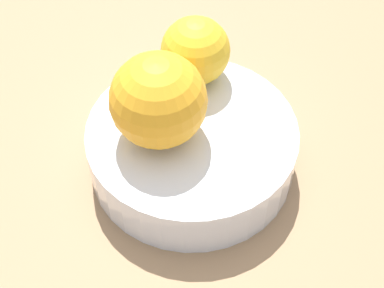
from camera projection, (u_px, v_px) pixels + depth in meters
The scene contains 4 objects.
ground_plane at pixel (192, 170), 56.74cm from camera, with size 110.00×110.00×2.00cm, color #997551.
fruit_bowl at pixel (192, 148), 54.04cm from camera, with size 19.54×19.54×5.20cm.
orange_in_bowl_0 at pixel (195, 51), 53.77cm from camera, with size 6.61×6.61×6.61cm, color yellow.
orange_in_bowl_1 at pixel (158, 100), 48.42cm from camera, with size 8.48×8.48×8.48cm, color #F9A823.
Camera 1 is at (-32.61, -8.83, 44.66)cm, focal length 53.40 mm.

